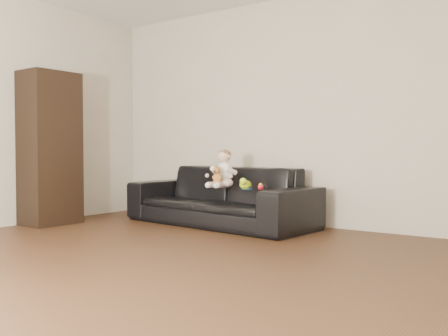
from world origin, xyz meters
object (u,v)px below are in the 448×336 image
Objects in this scene: toy_green at (245,185)px; toy_blue_disc at (247,189)px; sofa at (219,196)px; toy_rattle at (261,187)px; cabinet at (50,148)px; teddy_bear at (217,175)px; baby at (223,171)px.

toy_green is 0.05m from toy_blue_disc.
toy_green is at bearing -14.49° from sofa.
toy_green is 0.17m from toy_rattle.
cabinet reaches higher than teddy_bear.
toy_rattle is 0.59× the size of toy_blue_disc.
cabinet reaches higher than toy_rattle.
sofa is 0.50m from toy_blue_disc.
toy_blue_disc is (0.46, -0.15, 0.11)m from sofa.
baby reaches higher than sofa.
toy_green reaches higher than toy_blue_disc.
teddy_bear is at bearing -168.10° from toy_rattle.
cabinet is 1.99m from teddy_bear.
cabinet is 2.33m from toy_blue_disc.
sofa reaches higher than toy_green.
teddy_bear is 0.35m from toy_blue_disc.
cabinet is 2.03m from baby.
toy_rattle is at bearing -5.10° from baby.
toy_green is (2.10, 0.89, -0.39)m from cabinet.
teddy_bear is 3.03× the size of toy_rattle.
sofa is at bearing 158.79° from toy_green.
teddy_bear is (0.01, -0.13, -0.04)m from baby.
toy_blue_disc is (-0.01, 0.03, -0.04)m from toy_green.
baby is at bearing 90.48° from teddy_bear.
toy_green is at bearing 24.78° from cabinet.
toy_rattle is at bearing 24.00° from cabinet.
cabinet is 4.11× the size of baby.
toy_rattle is (0.48, 0.10, -0.11)m from teddy_bear.
sofa is 21.24× the size of toy_blue_disc.
toy_rattle is (0.17, 0.03, -0.02)m from toy_green.
teddy_bear reaches higher than toy_rattle.
cabinet is (-1.64, -1.07, 0.54)m from sofa.
baby reaches higher than toy_rattle.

